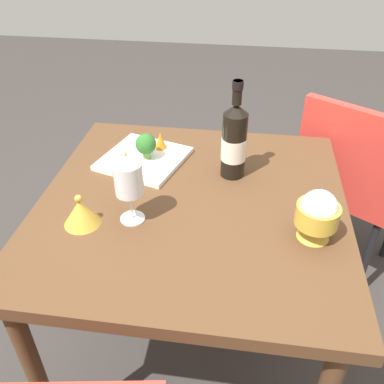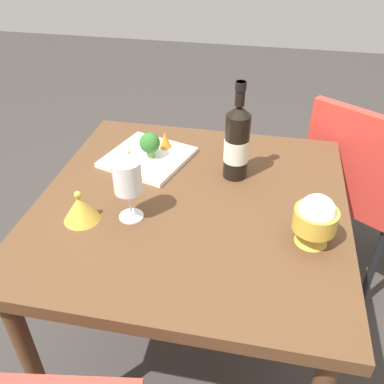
% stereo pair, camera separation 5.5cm
% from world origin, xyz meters
% --- Properties ---
extents(ground_plane, '(8.00, 8.00, 0.00)m').
position_xyz_m(ground_plane, '(0.00, 0.00, 0.00)').
color(ground_plane, '#383330').
extents(dining_table, '(0.89, 0.89, 0.73)m').
position_xyz_m(dining_table, '(0.00, 0.00, 0.64)').
color(dining_table, brown).
rests_on(dining_table, ground_plane).
extents(chair_near_window, '(0.55, 0.55, 0.85)m').
position_xyz_m(chair_near_window, '(0.50, -0.57, 0.53)').
color(chair_near_window, red).
rests_on(chair_near_window, ground_plane).
extents(wine_bottle, '(0.08, 0.08, 0.31)m').
position_xyz_m(wine_bottle, '(0.16, -0.11, 0.85)').
color(wine_bottle, black).
rests_on(wine_bottle, dining_table).
extents(wine_glass, '(0.08, 0.08, 0.18)m').
position_xyz_m(wine_glass, '(-0.11, 0.15, 0.86)').
color(wine_glass, white).
rests_on(wine_glass, dining_table).
extents(rice_bowl, '(0.11, 0.11, 0.14)m').
position_xyz_m(rice_bowl, '(-0.11, -0.33, 0.80)').
color(rice_bowl, gold).
rests_on(rice_bowl, dining_table).
extents(rice_bowl_lid, '(0.10, 0.10, 0.09)m').
position_xyz_m(rice_bowl_lid, '(-0.14, 0.28, 0.76)').
color(rice_bowl_lid, gold).
rests_on(rice_bowl_lid, dining_table).
extents(serving_plate, '(0.31, 0.31, 0.02)m').
position_xyz_m(serving_plate, '(0.20, 0.19, 0.74)').
color(serving_plate, white).
rests_on(serving_plate, dining_table).
extents(broccoli_floret, '(0.07, 0.07, 0.09)m').
position_xyz_m(broccoli_floret, '(0.19, 0.18, 0.79)').
color(broccoli_floret, '#729E4C').
rests_on(broccoli_floret, serving_plate).
extents(carrot_garnish_left, '(0.03, 0.03, 0.06)m').
position_xyz_m(carrot_garnish_left, '(0.13, 0.23, 0.77)').
color(carrot_garnish_left, orange).
rests_on(carrot_garnish_left, serving_plate).
extents(carrot_garnish_right, '(0.04, 0.04, 0.06)m').
position_xyz_m(carrot_garnish_right, '(0.26, 0.15, 0.77)').
color(carrot_garnish_right, orange).
rests_on(carrot_garnish_right, serving_plate).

